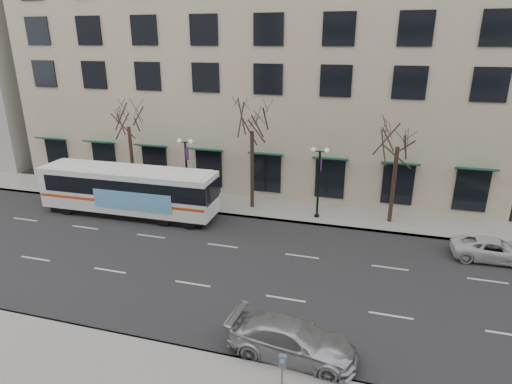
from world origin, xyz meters
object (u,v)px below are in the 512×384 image
(tree_far_mid, at_px, (252,118))
(lamp_post_left, at_px, (187,168))
(pay_station, at_px, (282,364))
(tree_far_right, at_px, (399,133))
(silver_car, at_px, (293,340))
(lamp_post_right, at_px, (319,180))
(white_pickup, at_px, (494,249))
(tree_far_left, at_px, (127,114))
(city_bus, at_px, (130,190))

(tree_far_mid, relative_size, lamp_post_left, 1.64)
(pay_station, bearing_deg, tree_far_right, 69.63)
(lamp_post_left, relative_size, silver_car, 0.99)
(lamp_post_right, bearing_deg, white_pickup, -16.69)
(tree_far_left, height_order, tree_far_mid, tree_far_mid)
(lamp_post_right, bearing_deg, city_bus, -167.36)
(lamp_post_left, distance_m, lamp_post_right, 10.00)
(tree_far_right, distance_m, city_bus, 19.04)
(tree_far_left, bearing_deg, silver_car, -42.95)
(lamp_post_left, relative_size, pay_station, 4.03)
(lamp_post_right, relative_size, white_pickup, 1.13)
(city_bus, relative_size, pay_station, 10.09)
(tree_far_right, bearing_deg, lamp_post_right, -173.15)
(tree_far_mid, bearing_deg, silver_car, -67.83)
(tree_far_mid, height_order, silver_car, tree_far_mid)
(tree_far_right, relative_size, city_bus, 0.62)
(city_bus, bearing_deg, lamp_post_right, 11.90)
(tree_far_left, bearing_deg, pay_station, -46.17)
(tree_far_right, xyz_separation_m, lamp_post_left, (-14.99, -0.60, -3.48))
(lamp_post_left, relative_size, lamp_post_right, 1.00)
(silver_car, xyz_separation_m, pay_station, (-0.03, -1.75, 0.32))
(tree_far_mid, distance_m, silver_car, 17.32)
(tree_far_left, relative_size, tree_far_right, 1.03)
(city_bus, bearing_deg, white_pickup, -1.38)
(lamp_post_right, bearing_deg, tree_far_right, 6.85)
(tree_far_mid, bearing_deg, lamp_post_left, -173.15)
(lamp_post_left, height_order, lamp_post_right, same)
(silver_car, bearing_deg, tree_far_mid, 27.04)
(lamp_post_left, distance_m, city_bus, 4.45)
(tree_far_left, xyz_separation_m, silver_car, (16.11, -15.00, -5.94))
(white_pickup, bearing_deg, pay_station, 141.75)
(tree_far_left, xyz_separation_m, lamp_post_left, (5.01, -0.60, -3.75))
(silver_car, bearing_deg, white_pickup, -35.88)
(tree_far_mid, relative_size, white_pickup, 1.85)
(tree_far_right, distance_m, silver_car, 16.50)
(city_bus, xyz_separation_m, pay_station, (14.24, -13.19, -0.84))
(lamp_post_right, bearing_deg, pay_station, -86.21)
(city_bus, relative_size, white_pickup, 2.81)
(lamp_post_left, bearing_deg, pay_station, -55.57)
(city_bus, bearing_deg, silver_car, -39.47)
(silver_car, bearing_deg, tree_far_right, -9.66)
(tree_far_right, xyz_separation_m, lamp_post_right, (-4.99, -0.60, -3.48))
(white_pickup, bearing_deg, silver_car, 137.79)
(tree_far_mid, distance_m, city_bus, 10.20)
(lamp_post_right, distance_m, white_pickup, 11.45)
(tree_far_right, height_order, pay_station, tree_far_right)
(tree_far_left, xyz_separation_m, city_bus, (1.84, -3.55, -4.77))
(lamp_post_left, xyz_separation_m, lamp_post_right, (10.00, 0.00, 0.00))
(lamp_post_left, bearing_deg, silver_car, -52.37)
(pay_station, bearing_deg, tree_far_left, 126.64)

